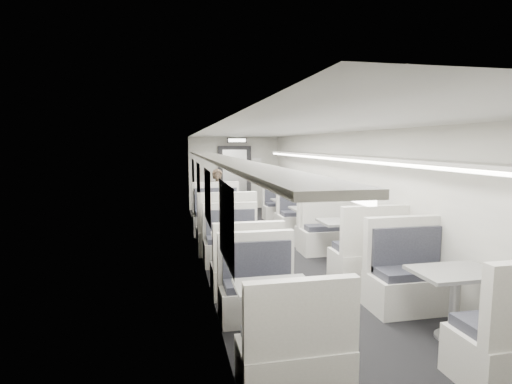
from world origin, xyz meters
name	(u,v)px	position (x,y,z in m)	size (l,w,h in m)	color
room	(283,195)	(0.00, 0.00, 1.20)	(3.24, 12.24, 2.64)	black
booth_left_a	(212,211)	(-1.00, 3.59, 0.35)	(0.96, 1.95, 1.04)	silver
booth_left_b	(221,224)	(-1.00, 1.44, 0.42)	(1.14, 2.32, 1.24)	silver
booth_left_c	(238,255)	(-1.00, -0.93, 0.36)	(1.01, 2.04, 1.09)	silver
booth_left_d	(274,315)	(-1.00, -3.25, 0.36)	(0.98, 1.99, 1.06)	silver
booth_right_a	(287,211)	(1.00, 3.13, 0.35)	(0.96, 1.94, 1.04)	silver
booth_right_b	(310,223)	(1.00, 1.25, 0.38)	(1.05, 2.13, 1.14)	silver
booth_right_c	(346,242)	(1.00, -0.65, 0.41)	(1.14, 2.31, 1.23)	silver
booth_right_d	(454,304)	(1.00, -3.47, 0.40)	(1.10, 2.24, 1.20)	silver
passenger	(218,200)	(-0.93, 2.69, 0.78)	(0.57, 0.37, 1.55)	black
window_a	(193,175)	(-1.49, 3.40, 1.35)	(0.02, 1.18, 0.84)	black
window_b	(199,183)	(-1.49, 1.20, 1.35)	(0.02, 1.18, 0.84)	black
window_c	(208,196)	(-1.49, -1.00, 1.35)	(0.02, 1.18, 0.84)	black
window_d	(226,224)	(-1.49, -3.20, 1.35)	(0.02, 1.18, 0.84)	black
luggage_rack_left	(218,158)	(-1.24, -0.30, 1.92)	(0.46, 10.40, 0.09)	silver
luggage_rack_right	(352,157)	(1.24, -0.30, 1.92)	(0.46, 10.40, 0.09)	silver
vestibule_door	(235,178)	(0.00, 5.93, 1.04)	(1.10, 0.13, 2.10)	black
exit_sign	(237,140)	(0.00, 5.44, 2.28)	(0.62, 0.12, 0.16)	black
wall_notice	(257,164)	(0.75, 5.92, 1.50)	(0.32, 0.02, 0.40)	silver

